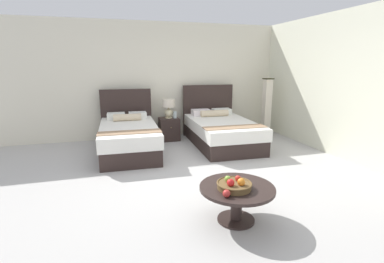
# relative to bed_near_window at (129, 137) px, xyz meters

# --- Properties ---
(ground_plane) EXTENTS (9.42, 9.40, 0.02)m
(ground_plane) POSITION_rel_bed_near_window_xyz_m (1.01, -1.66, -0.33)
(ground_plane) COLOR #B5B2AE
(wall_back) EXTENTS (9.42, 0.12, 2.75)m
(wall_back) POSITION_rel_bed_near_window_xyz_m (1.01, 1.24, 1.05)
(wall_back) COLOR silver
(wall_back) RESTS_ON ground
(wall_side_right) EXTENTS (0.12, 5.00, 2.75)m
(wall_side_right) POSITION_rel_bed_near_window_xyz_m (3.92, -1.26, 1.05)
(wall_side_right) COLOR silver
(wall_side_right) RESTS_ON ground
(bed_near_window) EXTENTS (1.21, 2.13, 1.21)m
(bed_near_window) POSITION_rel_bed_near_window_xyz_m (0.00, 0.00, 0.00)
(bed_near_window) COLOR #2E221F
(bed_near_window) RESTS_ON ground
(bed_near_corner) EXTENTS (1.35, 2.22, 1.26)m
(bed_near_corner) POSITION_rel_bed_near_window_xyz_m (2.03, 0.00, -0.01)
(bed_near_corner) COLOR #2E221F
(bed_near_corner) RESTS_ON ground
(nightstand) EXTENTS (0.46, 0.44, 0.53)m
(nightstand) POSITION_rel_bed_near_window_xyz_m (0.99, 0.71, -0.06)
(nightstand) COLOR #2E221F
(nightstand) RESTS_ON ground
(table_lamp) EXTENTS (0.29, 0.29, 0.45)m
(table_lamp) POSITION_rel_bed_near_window_xyz_m (0.99, 0.73, 0.48)
(table_lamp) COLOR beige
(table_lamp) RESTS_ON nightstand
(vase) EXTENTS (0.09, 0.09, 0.16)m
(vase) POSITION_rel_bed_near_window_xyz_m (1.13, 0.67, 0.29)
(vase) COLOR #B2C3C4
(vase) RESTS_ON nightstand
(coffee_table) EXTENTS (0.86, 0.86, 0.43)m
(coffee_table) POSITION_rel_bed_near_window_xyz_m (0.98, -3.08, -0.00)
(coffee_table) COLOR #2E221F
(coffee_table) RESTS_ON ground
(fruit_bowl) EXTENTS (0.39, 0.39, 0.14)m
(fruit_bowl) POSITION_rel_bed_near_window_xyz_m (0.92, -3.12, 0.15)
(fruit_bowl) COLOR brown
(fruit_bowl) RESTS_ON coffee_table
(loose_apple) EXTENTS (0.08, 0.08, 0.08)m
(loose_apple) POSITION_rel_bed_near_window_xyz_m (0.76, -3.29, 0.14)
(loose_apple) COLOR red
(loose_apple) RESTS_ON coffee_table
(floor_lamp_corner) EXTENTS (0.21, 0.21, 1.43)m
(floor_lamp_corner) POSITION_rel_bed_near_window_xyz_m (3.44, 0.48, 0.39)
(floor_lamp_corner) COLOR black
(floor_lamp_corner) RESTS_ON ground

